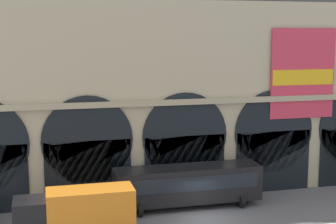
% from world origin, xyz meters
% --- Properties ---
extents(ground_plane, '(200.00, 200.00, 0.00)m').
position_xyz_m(ground_plane, '(0.00, 0.00, 0.00)').
color(ground_plane, slate).
extents(station_building, '(46.70, 5.18, 20.28)m').
position_xyz_m(station_building, '(0.05, 7.40, 9.79)').
color(station_building, '#BCAD8C').
rests_on(station_building, ground).
extents(box_truck_midwest, '(7.50, 2.91, 3.12)m').
position_xyz_m(box_truck_midwest, '(-8.86, -0.86, 1.70)').
color(box_truck_midwest, black).
rests_on(box_truck_midwest, ground).
extents(bus_center, '(11.00, 3.25, 3.10)m').
position_xyz_m(bus_center, '(-0.40, 2.82, 1.78)').
color(bus_center, black).
rests_on(bus_center, ground).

